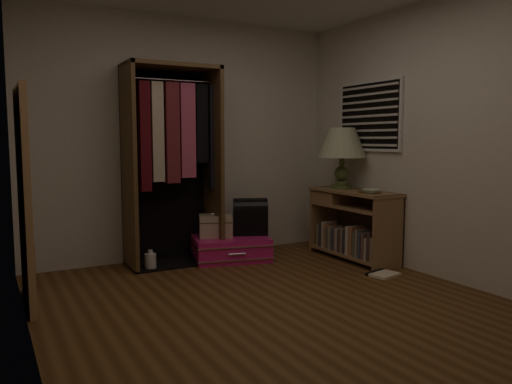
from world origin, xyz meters
The scene contains 13 objects.
ground centered at (0.00, 0.00, 0.00)m, with size 4.00×4.00×0.00m, color #553418.
room_walls centered at (0.08, 0.04, 1.50)m, with size 3.52×4.02×2.60m.
console_bookshelf centered at (1.54, 1.04, 0.39)m, with size 0.42×1.12×0.75m.
open_wardrobe centered at (-0.22, 1.77, 1.20)m, with size 1.01×0.50×2.05m.
floor_mirror centered at (-1.70, 1.00, 0.85)m, with size 0.06×0.80×1.70m.
pink_suitcase centered at (0.34, 1.60, 0.12)m, with size 0.93×0.76×0.25m.
train_case centered at (0.20, 1.69, 0.37)m, with size 0.42×0.36×0.26m.
black_bag centered at (0.60, 1.64, 0.46)m, with size 0.44×0.37×0.41m.
table_lamp centered at (1.54, 1.22, 1.25)m, with size 0.70×0.70×0.68m.
brass_tray centered at (1.54, 0.75, 0.76)m, with size 0.27×0.27×0.01m.
ceramic_bowl centered at (1.49, 0.67, 0.77)m, with size 0.18×0.18×0.04m, color #B3D2AF.
white_jug centered at (-0.55, 1.60, 0.09)m, with size 0.14×0.14×0.20m.
floor_book centered at (1.35, 0.33, 0.01)m, with size 0.32×0.28×0.03m.
Camera 1 is at (-1.97, -3.19, 1.30)m, focal length 35.00 mm.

